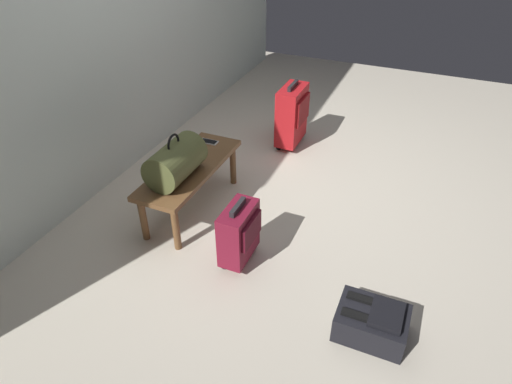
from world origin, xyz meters
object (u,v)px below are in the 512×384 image
at_px(cell_phone, 209,142).
at_px(suitcase_upright_red, 292,115).
at_px(bench, 190,173).
at_px(duffel_bag_olive, 176,161).
at_px(backpack_dark, 372,322).
at_px(suitcase_small_burgundy, 239,232).

xyz_separation_m(cell_phone, suitcase_upright_red, (0.87, -0.39, -0.07)).
bearing_deg(cell_phone, bench, -173.52).
bearing_deg(duffel_bag_olive, bench, 0.00).
relative_size(cell_phone, backpack_dark, 0.38).
relative_size(suitcase_upright_red, suitcase_small_burgundy, 1.33).
bearing_deg(suitcase_small_burgundy, cell_phone, 39.07).
distance_m(suitcase_upright_red, backpack_dark, 2.20).
bearing_deg(duffel_bag_olive, cell_phone, 4.50).
height_order(bench, duffel_bag_olive, duffel_bag_olive).
xyz_separation_m(bench, suitcase_upright_red, (1.24, -0.35, -0.01)).
bearing_deg(suitcase_upright_red, suitcase_small_burgundy, -172.31).
xyz_separation_m(bench, cell_phone, (0.37, 0.04, 0.06)).
bearing_deg(suitcase_small_burgundy, backpack_dark, -105.01).
height_order(suitcase_upright_red, backpack_dark, suitcase_upright_red).
distance_m(cell_phone, backpack_dark, 1.85).
bearing_deg(cell_phone, suitcase_small_burgundy, -140.93).
bearing_deg(bench, cell_phone, 6.48).
height_order(duffel_bag_olive, backpack_dark, duffel_bag_olive).
bearing_deg(cell_phone, backpack_dark, -123.21).
relative_size(bench, suitcase_upright_red, 1.63).
height_order(bench, cell_phone, cell_phone).
bearing_deg(duffel_bag_olive, suitcase_small_burgundy, -110.73).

